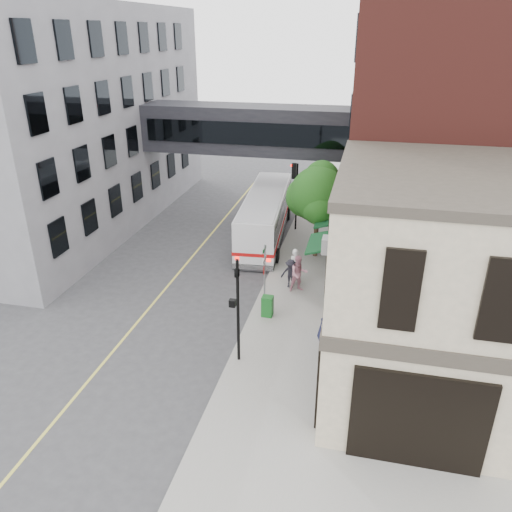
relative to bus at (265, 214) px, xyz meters
The scene contains 17 objects.
ground 15.65m from the bus, 84.95° to the right, with size 120.00×120.00×0.00m, color #38383A.
sidewalk_main 4.00m from the bus, 24.10° to the right, with size 4.00×60.00×0.15m, color gray.
corner_building 17.21m from the bus, 52.56° to the right, with size 10.19×8.12×8.45m.
brick_building 12.57m from the bus, ahead, with size 13.76×18.00×14.00m.
opposite_building 16.54m from the bus, behind, with size 14.00×24.00×14.00m, color slate.
skyway_bridge 5.72m from the bus, 123.18° to the left, with size 14.00×3.18×3.00m.
traffic_signal_near 13.69m from the bus, 82.66° to the right, with size 0.44×0.22×4.60m.
traffic_signal_far 2.80m from the bus, 42.45° to the left, with size 0.53×0.28×4.50m.
street_sign_pole 8.69m from the bus, 78.29° to the right, with size 0.08×0.75×3.00m.
street_tree 4.82m from the bus, 32.71° to the right, with size 3.80×3.20×5.60m.
lane_marking 6.79m from the bus, 123.38° to the right, with size 0.12×40.00×0.01m, color #D8CC4C.
bus is the anchor object (origin of this frame).
pedestrian_a 6.85m from the bus, 64.50° to the right, with size 0.68×0.45×1.86m, color white.
pedestrian_b 7.83m from the bus, 65.40° to the right, with size 0.94×0.74×1.94m, color #CD8497.
pedestrian_c 7.38m from the bus, 67.71° to the right, with size 1.01×0.58×1.56m, color black.
newspaper_box 10.19m from the bus, 77.42° to the right, with size 0.51×0.45×1.01m, color #145A1C.
sandwich_board 12.39m from the bus, 66.26° to the right, with size 0.33×0.52×0.93m, color black.
Camera 1 is at (4.88, -14.26, 12.45)m, focal length 35.00 mm.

